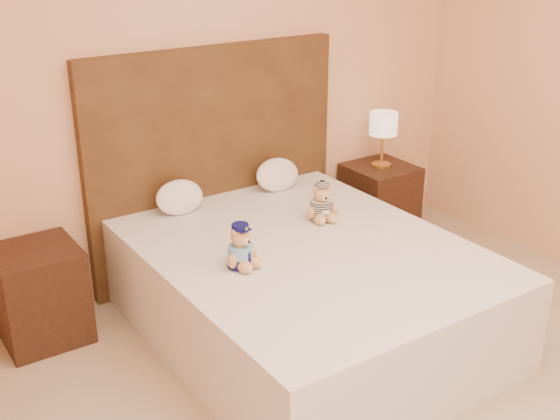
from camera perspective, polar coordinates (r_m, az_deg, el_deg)
The scene contains 10 objects.
room_walls at distance 2.93m, azimuth 11.35°, elevation 14.27°, with size 4.04×4.52×2.72m.
bed at distance 3.97m, azimuth 2.10°, elevation -6.61°, with size 1.60×2.00×0.55m.
headboard at distance 4.56m, azimuth -5.29°, elevation 3.81°, with size 1.75×0.08×1.50m, color #523518.
nightstand_left at distance 4.16m, azimuth -18.91°, elevation -6.49°, with size 0.45×0.45×0.55m, color #391D12.
nightstand_right at distance 5.25m, azimuth 8.05°, elevation 0.71°, with size 0.45×0.45×0.55m, color #391D12.
lamp at distance 5.07m, azimuth 8.40°, elevation 6.74°, with size 0.20×0.20×0.40m.
teddy_police at distance 3.59m, azimuth -3.23°, elevation -2.91°, with size 0.20×0.19×0.24m, color #BF854A, non-canonical shape.
teddy_prisoner at distance 4.15m, azimuth 3.41°, elevation 0.67°, with size 0.20×0.19×0.23m, color #BF854A, non-canonical shape.
pillow_left at distance 4.29m, azimuth -8.17°, elevation 1.15°, with size 0.31×0.20×0.22m, color white.
pillow_right at distance 4.62m, azimuth -0.22°, elevation 3.01°, with size 0.32×0.21×0.22m, color white.
Camera 1 is at (-2.05, -1.59, 2.21)m, focal length 45.00 mm.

